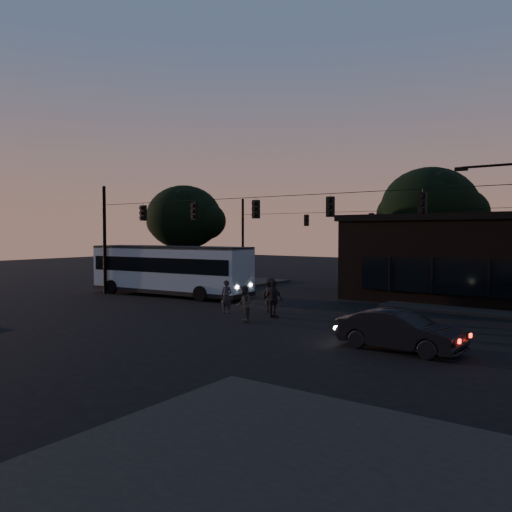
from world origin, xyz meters
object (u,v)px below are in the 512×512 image
Objects in this scene: bus at (170,268)px; pedestrian_b at (244,304)px; building at (480,257)px; pedestrian_a at (226,297)px; car at (400,330)px; pedestrian_d at (270,295)px; pedestrian_c at (274,299)px.

bus reaches higher than pedestrian_b.
building is at bearing 24.33° from bus.
pedestrian_a is at bearing -161.55° from pedestrian_b.
building is 16.63m from car.
pedestrian_d is (-8.71, 4.51, 0.20)m from car.
building is at bearing 115.79° from pedestrian_b.
pedestrian_a is (-9.71, -13.68, -1.83)m from building.
bus is at bearing 8.43° from pedestrian_d.
pedestrian_a reaches higher than pedestrian_b.
building is 1.27× the size of bus.
pedestrian_c is 1.01× the size of pedestrian_d.
pedestrian_b is 3.29m from pedestrian_d.
building is 15.14m from pedestrian_c.
pedestrian_d reaches higher than pedestrian_a.
pedestrian_a is at bearing 78.48° from car.
building is at bearing -107.52° from pedestrian_c.
car is 10.74m from pedestrian_a.
pedestrian_b is (-8.03, 1.29, 0.14)m from car.
building reaches higher than pedestrian_a.
building is 8.74× the size of pedestrian_a.
bus is 19.37m from car.
pedestrian_c is (2.79, 0.33, 0.06)m from pedestrian_a.
car is (18.23, -6.46, -1.14)m from bus.
pedestrian_d is at bearing 35.41° from pedestrian_a.
bus is 6.89× the size of pedestrian_b.
building is 20.27m from bus.
car is 2.37× the size of pedestrian_c.
bus is at bearing -155.16° from pedestrian_b.
car is at bearing 42.57° from pedestrian_b.
bus reaches higher than car.
pedestrian_b is at bearing -32.26° from bus.
bus reaches higher than pedestrian_a.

